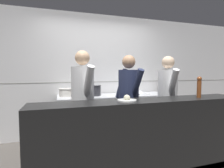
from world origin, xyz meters
name	(u,v)px	position (x,y,z in m)	size (l,w,h in m)	color
ground_plane	(122,168)	(0.00, 0.00, 0.00)	(14.00, 14.00, 0.00)	#4C4742
wall_back_tiled	(98,75)	(0.00, 1.51, 1.30)	(8.00, 0.06, 2.60)	white
oven_range	(81,119)	(-0.44, 1.10, 0.45)	(0.88, 0.71, 0.90)	#232326
prep_counter	(135,115)	(0.70, 1.10, 0.45)	(1.37, 0.65, 0.90)	#B7BABF
pass_counter	(146,137)	(0.26, -0.22, 0.50)	(2.95, 0.45, 1.00)	black
stock_pot	(66,92)	(-0.72, 1.16, 0.98)	(0.26, 0.26, 0.15)	beige
sauce_pot	(81,93)	(-0.44, 1.05, 0.98)	(0.27, 0.27, 0.14)	beige
braising_pot	(94,90)	(-0.18, 1.12, 1.01)	(0.28, 0.28, 0.20)	#2D2D33
mixing_bowl_steel	(140,92)	(0.83, 1.11, 0.94)	(0.29, 0.29, 0.08)	#B7BABF
chefs_knife	(141,95)	(0.77, 0.96, 0.90)	(0.37, 0.07, 0.02)	#B7BABF
plated_dish_main	(127,100)	(-0.03, -0.23, 1.02)	(0.24, 0.24, 0.08)	white
pepper_mill	(199,87)	(1.07, -0.25, 1.16)	(0.07, 0.07, 0.30)	brown
chef_head_cook	(83,100)	(-0.50, 0.41, 0.94)	(0.42, 0.74, 1.69)	black
chef_sous	(128,100)	(0.25, 0.37, 0.91)	(0.40, 0.72, 1.64)	black
chef_line	(167,98)	(0.99, 0.37, 0.91)	(0.39, 0.72, 1.64)	black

